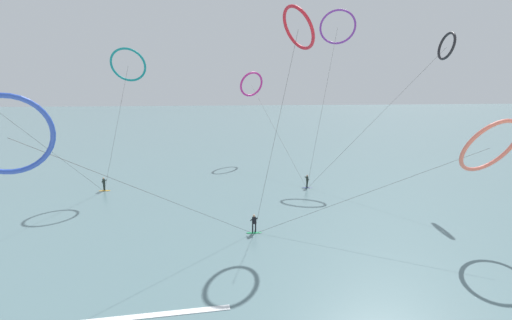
{
  "coord_description": "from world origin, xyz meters",
  "views": [
    {
      "loc": [
        -3.33,
        -9.8,
        13.17
      ],
      "look_at": [
        0.0,
        22.68,
        6.58
      ],
      "focal_mm": 27.41,
      "sensor_mm": 36.0,
      "label": 1
    }
  ],
  "objects_px": {
    "kite_crimson": "(298,28)",
    "kite_charcoal": "(446,46)",
    "kite_teal": "(128,65)",
    "surfer_navy": "(307,182)",
    "surfer_emerald": "(254,225)",
    "kite_magenta": "(251,84)",
    "kite_coral": "(490,146)",
    "surfer_amber": "(104,185)",
    "kite_cobalt": "(8,135)",
    "kite_violet": "(338,27)"
  },
  "relations": [
    {
      "from": "kite_crimson",
      "to": "kite_charcoal",
      "type": "distance_m",
      "value": 20.04
    },
    {
      "from": "kite_teal",
      "to": "surfer_navy",
      "type": "bearing_deg",
      "value": 178.07
    },
    {
      "from": "surfer_navy",
      "to": "surfer_emerald",
      "type": "height_order",
      "value": "same"
    },
    {
      "from": "kite_magenta",
      "to": "kite_coral",
      "type": "bearing_deg",
      "value": 85.11
    },
    {
      "from": "kite_charcoal",
      "to": "kite_coral",
      "type": "distance_m",
      "value": 18.73
    },
    {
      "from": "surfer_amber",
      "to": "kite_cobalt",
      "type": "relative_size",
      "value": 0.11
    },
    {
      "from": "kite_charcoal",
      "to": "kite_magenta",
      "type": "bearing_deg",
      "value": -136.93
    },
    {
      "from": "kite_coral",
      "to": "kite_violet",
      "type": "height_order",
      "value": "kite_violet"
    },
    {
      "from": "surfer_emerald",
      "to": "surfer_amber",
      "type": "bearing_deg",
      "value": 119.65
    },
    {
      "from": "kite_cobalt",
      "to": "kite_teal",
      "type": "xyz_separation_m",
      "value": [
        0.02,
        28.98,
        4.59
      ]
    },
    {
      "from": "kite_magenta",
      "to": "kite_cobalt",
      "type": "distance_m",
      "value": 49.07
    },
    {
      "from": "kite_coral",
      "to": "surfer_amber",
      "type": "bearing_deg",
      "value": -41.44
    },
    {
      "from": "kite_violet",
      "to": "kite_cobalt",
      "type": "bearing_deg",
      "value": -103.69
    },
    {
      "from": "kite_cobalt",
      "to": "surfer_emerald",
      "type": "bearing_deg",
      "value": -160.77
    },
    {
      "from": "kite_coral",
      "to": "kite_teal",
      "type": "bearing_deg",
      "value": -46.55
    },
    {
      "from": "kite_crimson",
      "to": "kite_magenta",
      "type": "xyz_separation_m",
      "value": [
        -1.65,
        29.67,
        -5.33
      ]
    },
    {
      "from": "kite_charcoal",
      "to": "kite_coral",
      "type": "bearing_deg",
      "value": -16.68
    },
    {
      "from": "kite_charcoal",
      "to": "surfer_amber",
      "type": "bearing_deg",
      "value": -93.79
    },
    {
      "from": "surfer_emerald",
      "to": "kite_magenta",
      "type": "height_order",
      "value": "kite_magenta"
    },
    {
      "from": "surfer_navy",
      "to": "kite_coral",
      "type": "bearing_deg",
      "value": 28.22
    },
    {
      "from": "kite_cobalt",
      "to": "kite_violet",
      "type": "bearing_deg",
      "value": -149.51
    },
    {
      "from": "surfer_emerald",
      "to": "kite_teal",
      "type": "height_order",
      "value": "kite_teal"
    },
    {
      "from": "kite_charcoal",
      "to": "kite_violet",
      "type": "xyz_separation_m",
      "value": [
        -9.23,
        11.93,
        3.59
      ]
    },
    {
      "from": "surfer_emerald",
      "to": "kite_charcoal",
      "type": "xyz_separation_m",
      "value": [
        23.36,
        11.79,
        16.29
      ]
    },
    {
      "from": "surfer_emerald",
      "to": "kite_charcoal",
      "type": "height_order",
      "value": "kite_charcoal"
    },
    {
      "from": "kite_magenta",
      "to": "surfer_emerald",
      "type": "bearing_deg",
      "value": 58.38
    },
    {
      "from": "kite_cobalt",
      "to": "surfer_navy",
      "type": "bearing_deg",
      "value": -151.47
    },
    {
      "from": "kite_coral",
      "to": "kite_violet",
      "type": "xyz_separation_m",
      "value": [
        -4.2,
        27.58,
        12.56
      ]
    },
    {
      "from": "kite_crimson",
      "to": "kite_coral",
      "type": "distance_m",
      "value": 19.03
    },
    {
      "from": "kite_violet",
      "to": "kite_charcoal",
      "type": "bearing_deg",
      "value": -27.92
    },
    {
      "from": "surfer_navy",
      "to": "kite_teal",
      "type": "relative_size",
      "value": 0.1
    },
    {
      "from": "surfer_emerald",
      "to": "kite_crimson",
      "type": "xyz_separation_m",
      "value": [
        4.59,
        4.84,
        17.18
      ]
    },
    {
      "from": "surfer_emerald",
      "to": "surfer_amber",
      "type": "height_order",
      "value": "same"
    },
    {
      "from": "kite_magenta",
      "to": "kite_teal",
      "type": "bearing_deg",
      "value": 19.46
    },
    {
      "from": "surfer_emerald",
      "to": "kite_coral",
      "type": "bearing_deg",
      "value": -30.1
    },
    {
      "from": "surfer_emerald",
      "to": "kite_charcoal",
      "type": "relative_size",
      "value": 0.09
    },
    {
      "from": "kite_charcoal",
      "to": "kite_violet",
      "type": "distance_m",
      "value": 15.5
    },
    {
      "from": "surfer_navy",
      "to": "kite_magenta",
      "type": "relative_size",
      "value": 0.08
    },
    {
      "from": "kite_coral",
      "to": "kite_crimson",
      "type": "bearing_deg",
      "value": -45.27
    },
    {
      "from": "kite_crimson",
      "to": "kite_cobalt",
      "type": "bearing_deg",
      "value": 111.97
    },
    {
      "from": "surfer_amber",
      "to": "kite_violet",
      "type": "bearing_deg",
      "value": -113.68
    },
    {
      "from": "kite_teal",
      "to": "kite_cobalt",
      "type": "bearing_deg",
      "value": 96.71
    },
    {
      "from": "kite_magenta",
      "to": "kite_cobalt",
      "type": "relative_size",
      "value": 1.41
    },
    {
      "from": "kite_crimson",
      "to": "kite_charcoal",
      "type": "relative_size",
      "value": 1.07
    },
    {
      "from": "kite_crimson",
      "to": "kite_violet",
      "type": "distance_m",
      "value": 21.33
    },
    {
      "from": "kite_magenta",
      "to": "kite_violet",
      "type": "distance_m",
      "value": 17.51
    },
    {
      "from": "kite_teal",
      "to": "surfer_amber",
      "type": "bearing_deg",
      "value": 39.07
    },
    {
      "from": "kite_coral",
      "to": "kite_violet",
      "type": "bearing_deg",
      "value": -94.27
    },
    {
      "from": "kite_charcoal",
      "to": "kite_teal",
      "type": "distance_m",
      "value": 37.36
    },
    {
      "from": "kite_magenta",
      "to": "kite_teal",
      "type": "relative_size",
      "value": 1.3
    }
  ]
}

